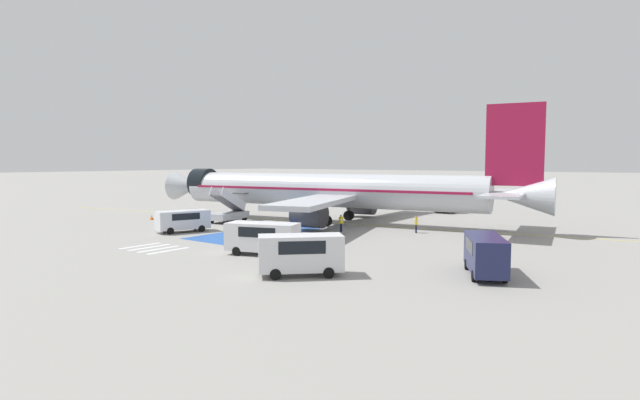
{
  "coord_description": "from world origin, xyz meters",
  "views": [
    {
      "loc": [
        30.95,
        -43.4,
        6.57
      ],
      "look_at": [
        -0.01,
        -2.72,
        2.62
      ],
      "focal_mm": 28.0,
      "sensor_mm": 36.0,
      "label": 1
    }
  ],
  "objects_px": {
    "ground_crew_0": "(416,223)",
    "ground_crew_1": "(341,222)",
    "traffic_cone_0": "(152,217)",
    "fuel_tanker": "(456,197)",
    "service_van_0": "(183,219)",
    "boarding_stairs_forward": "(229,213)",
    "traffic_cone_1": "(185,220)",
    "service_van_2": "(485,252)",
    "baggage_cart": "(270,226)",
    "service_van_1": "(263,236)",
    "service_van_3": "(301,252)",
    "airliner": "(330,191)"
  },
  "relations": [
    {
      "from": "ground_crew_0",
      "to": "ground_crew_1",
      "type": "height_order",
      "value": "ground_crew_1"
    },
    {
      "from": "ground_crew_0",
      "to": "traffic_cone_0",
      "type": "bearing_deg",
      "value": 73.53
    },
    {
      "from": "fuel_tanker",
      "to": "service_van_0",
      "type": "xyz_separation_m",
      "value": [
        -12.37,
        -34.96,
        -0.6
      ]
    },
    {
      "from": "boarding_stairs_forward",
      "to": "traffic_cone_1",
      "type": "height_order",
      "value": "boarding_stairs_forward"
    },
    {
      "from": "service_van_2",
      "to": "baggage_cart",
      "type": "bearing_deg",
      "value": 134.92
    },
    {
      "from": "traffic_cone_1",
      "to": "boarding_stairs_forward",
      "type": "bearing_deg",
      "value": 35.71
    },
    {
      "from": "service_van_1",
      "to": "service_van_3",
      "type": "relative_size",
      "value": 1.15
    },
    {
      "from": "service_van_0",
      "to": "service_van_3",
      "type": "bearing_deg",
      "value": 179.54
    },
    {
      "from": "service_van_0",
      "to": "ground_crew_1",
      "type": "xyz_separation_m",
      "value": [
        11.68,
        9.08,
        -0.28
      ]
    },
    {
      "from": "service_van_1",
      "to": "traffic_cone_1",
      "type": "xyz_separation_m",
      "value": [
        -20.32,
        8.9,
        -1.12
      ]
    },
    {
      "from": "service_van_0",
      "to": "baggage_cart",
      "type": "height_order",
      "value": "service_van_0"
    },
    {
      "from": "traffic_cone_0",
      "to": "service_van_3",
      "type": "bearing_deg",
      "value": -19.82
    },
    {
      "from": "service_van_2",
      "to": "traffic_cone_0",
      "type": "height_order",
      "value": "service_van_2"
    },
    {
      "from": "boarding_stairs_forward",
      "to": "traffic_cone_0",
      "type": "distance_m",
      "value": 9.32
    },
    {
      "from": "baggage_cart",
      "to": "traffic_cone_1",
      "type": "distance_m",
      "value": 11.35
    },
    {
      "from": "service_van_3",
      "to": "ground_crew_1",
      "type": "height_order",
      "value": "service_van_3"
    },
    {
      "from": "service_van_0",
      "to": "service_van_3",
      "type": "height_order",
      "value": "service_van_3"
    },
    {
      "from": "airliner",
      "to": "service_van_0",
      "type": "distance_m",
      "value": 15.78
    },
    {
      "from": "service_van_2",
      "to": "service_van_3",
      "type": "height_order",
      "value": "service_van_3"
    },
    {
      "from": "fuel_tanker",
      "to": "baggage_cart",
      "type": "xyz_separation_m",
      "value": [
        -7.56,
        -28.27,
        -1.55
      ]
    },
    {
      "from": "traffic_cone_0",
      "to": "service_van_2",
      "type": "bearing_deg",
      "value": -6.89
    },
    {
      "from": "fuel_tanker",
      "to": "service_van_2",
      "type": "xyz_separation_m",
      "value": [
        16.24,
        -35.7,
        -0.44
      ]
    },
    {
      "from": "airliner",
      "to": "boarding_stairs_forward",
      "type": "distance_m",
      "value": 11.37
    },
    {
      "from": "baggage_cart",
      "to": "airliner",
      "type": "bearing_deg",
      "value": -154.55
    },
    {
      "from": "boarding_stairs_forward",
      "to": "ground_crew_1",
      "type": "distance_m",
      "value": 14.22
    },
    {
      "from": "airliner",
      "to": "service_van_0",
      "type": "height_order",
      "value": "airliner"
    },
    {
      "from": "baggage_cart",
      "to": "ground_crew_0",
      "type": "distance_m",
      "value": 14.15
    },
    {
      "from": "service_van_3",
      "to": "ground_crew_0",
      "type": "relative_size",
      "value": 2.97
    },
    {
      "from": "service_van_2",
      "to": "traffic_cone_0",
      "type": "relative_size",
      "value": 10.1
    },
    {
      "from": "boarding_stairs_forward",
      "to": "service_van_2",
      "type": "distance_m",
      "value": 32.3
    },
    {
      "from": "fuel_tanker",
      "to": "service_van_0",
      "type": "bearing_deg",
      "value": -108.43
    },
    {
      "from": "service_van_1",
      "to": "traffic_cone_0",
      "type": "bearing_deg",
      "value": -127.09
    },
    {
      "from": "service_van_1",
      "to": "baggage_cart",
      "type": "bearing_deg",
      "value": -158.67
    },
    {
      "from": "boarding_stairs_forward",
      "to": "service_van_2",
      "type": "xyz_separation_m",
      "value": [
        31.11,
        -8.7,
        0.39
      ]
    },
    {
      "from": "service_van_1",
      "to": "ground_crew_0",
      "type": "relative_size",
      "value": 3.43
    },
    {
      "from": "ground_crew_1",
      "to": "baggage_cart",
      "type": "bearing_deg",
      "value": -71.25
    },
    {
      "from": "service_van_0",
      "to": "baggage_cart",
      "type": "relative_size",
      "value": 1.73
    },
    {
      "from": "fuel_tanker",
      "to": "baggage_cart",
      "type": "bearing_deg",
      "value": -103.93
    },
    {
      "from": "service_van_2",
      "to": "traffic_cone_1",
      "type": "distance_m",
      "value": 35.55
    },
    {
      "from": "service_van_3",
      "to": "ground_crew_0",
      "type": "distance_m",
      "value": 19.99
    },
    {
      "from": "ground_crew_0",
      "to": "traffic_cone_1",
      "type": "bearing_deg",
      "value": 74.08
    },
    {
      "from": "baggage_cart",
      "to": "traffic_cone_1",
      "type": "bearing_deg",
      "value": -41.68
    },
    {
      "from": "boarding_stairs_forward",
      "to": "ground_crew_0",
      "type": "relative_size",
      "value": 3.47
    },
    {
      "from": "service_van_0",
      "to": "service_van_3",
      "type": "xyz_separation_m",
      "value": [
        20.17,
        -7.17,
        0.19
      ]
    },
    {
      "from": "airliner",
      "to": "baggage_cart",
      "type": "distance_m",
      "value": 8.28
    },
    {
      "from": "service_van_3",
      "to": "fuel_tanker",
      "type": "bearing_deg",
      "value": 145.53
    },
    {
      "from": "service_van_0",
      "to": "ground_crew_0",
      "type": "relative_size",
      "value": 3.23
    },
    {
      "from": "fuel_tanker",
      "to": "traffic_cone_1",
      "type": "bearing_deg",
      "value": -121.18
    },
    {
      "from": "boarding_stairs_forward",
      "to": "service_van_1",
      "type": "xyz_separation_m",
      "value": [
        16.38,
        -11.73,
        0.37
      ]
    },
    {
      "from": "service_van_0",
      "to": "boarding_stairs_forward",
      "type": "bearing_deg",
      "value": -53.51
    }
  ]
}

